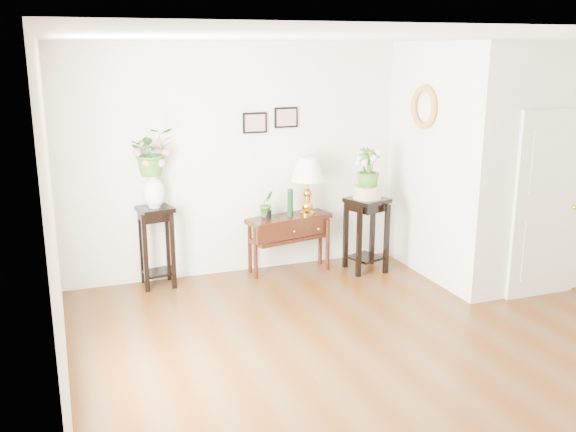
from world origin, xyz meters
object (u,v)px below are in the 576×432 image
plant_stand_a (157,247)px  table_lamp (307,187)px  console_table (289,244)px  plant_stand_b (366,235)px

plant_stand_a → table_lamp: bearing=-1.7°
console_table → plant_stand_b: bearing=-30.2°
table_lamp → plant_stand_b: (0.67, -0.30, -0.60)m
console_table → plant_stand_a: bearing=166.0°
table_lamp → plant_stand_a: bearing=178.3°
table_lamp → plant_stand_b: 0.95m
console_table → table_lamp: (0.24, 0.00, 0.71)m
console_table → table_lamp: bearing=-12.0°
plant_stand_a → console_table: bearing=-2.0°
console_table → table_lamp: table_lamp is taller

